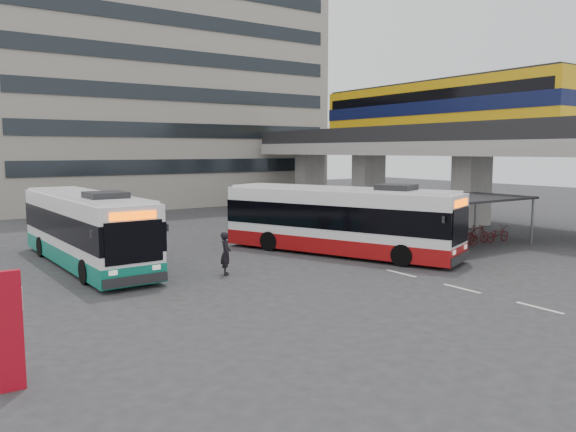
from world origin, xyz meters
TOP-DOWN VIEW (x-y plane):
  - ground at (0.00, 0.00)m, footprint 120.00×120.00m
  - viaduct at (17.00, 11.69)m, footprint 8.00×32.00m
  - bike_shelter at (8.50, 3.00)m, footprint 10.00×4.00m
  - office_block at (6.00, 36.00)m, footprint 30.00×15.00m
  - road_markings at (2.50, -3.00)m, footprint 0.15×7.60m
  - bus_main at (3.17, 4.81)m, footprint 6.78×11.66m
  - bus_teal at (-7.53, 8.89)m, footprint 2.89×11.39m
  - pedestrian at (-3.44, 3.79)m, footprint 0.63×0.74m
  - sign_totem_south at (-12.20, -3.41)m, footprint 0.55×0.18m

SIDE VIEW (x-z plane):
  - ground at x=0.00m, z-range 0.00..0.00m
  - road_markings at x=2.50m, z-range 0.00..0.01m
  - pedestrian at x=-3.44m, z-range 0.00..1.72m
  - sign_totem_south at x=-12.20m, z-range 0.04..2.56m
  - bike_shelter at x=8.50m, z-range 0.09..2.63m
  - bus_teal at x=-7.53m, z-range -0.12..3.22m
  - bus_main at x=3.17m, z-range -0.12..3.30m
  - viaduct at x=17.00m, z-range 1.39..11.07m
  - office_block at x=6.00m, z-range 0.00..25.00m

